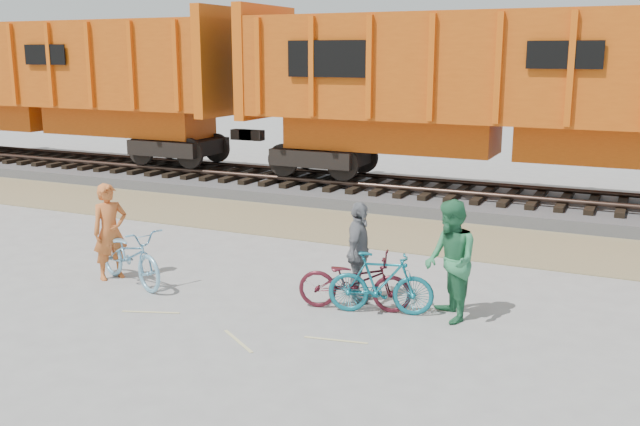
{
  "coord_description": "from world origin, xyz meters",
  "views": [
    {
      "loc": [
        5.7,
        -9.02,
        3.85
      ],
      "look_at": [
        0.78,
        1.5,
        1.26
      ],
      "focal_mm": 40.0,
      "sensor_mm": 36.0,
      "label": 1
    }
  ],
  "objects_px": {
    "hopper_car_left": "(52,80)",
    "bicycle_maroon": "(354,281)",
    "hopper_car_center": "(510,89)",
    "person_woman": "(358,252)",
    "person_man": "(450,261)",
    "person_solo": "(110,232)",
    "bicycle_teal": "(381,283)",
    "bicycle_blue": "(130,255)"
  },
  "relations": [
    {
      "from": "hopper_car_center",
      "to": "person_man",
      "type": "height_order",
      "value": "hopper_car_center"
    },
    {
      "from": "hopper_car_center",
      "to": "bicycle_teal",
      "type": "relative_size",
      "value": 8.76
    },
    {
      "from": "bicycle_blue",
      "to": "person_solo",
      "type": "distance_m",
      "value": 0.61
    },
    {
      "from": "bicycle_teal",
      "to": "hopper_car_center",
      "type": "bearing_deg",
      "value": -16.78
    },
    {
      "from": "person_man",
      "to": "person_solo",
      "type": "bearing_deg",
      "value": -117.79
    },
    {
      "from": "hopper_car_left",
      "to": "bicycle_blue",
      "type": "relative_size",
      "value": 7.29
    },
    {
      "from": "hopper_car_center",
      "to": "person_woman",
      "type": "relative_size",
      "value": 8.71
    },
    {
      "from": "hopper_car_left",
      "to": "person_man",
      "type": "height_order",
      "value": "hopper_car_left"
    },
    {
      "from": "hopper_car_center",
      "to": "person_man",
      "type": "distance_m",
      "value": 8.46
    },
    {
      "from": "person_man",
      "to": "bicycle_maroon",
      "type": "bearing_deg",
      "value": -114.86
    },
    {
      "from": "person_solo",
      "to": "person_woman",
      "type": "xyz_separation_m",
      "value": [
        4.35,
        0.74,
        -0.04
      ]
    },
    {
      "from": "bicycle_blue",
      "to": "person_woman",
      "type": "xyz_separation_m",
      "value": [
        3.85,
        0.84,
        0.3
      ]
    },
    {
      "from": "hopper_car_center",
      "to": "bicycle_blue",
      "type": "bearing_deg",
      "value": -117.64
    },
    {
      "from": "person_woman",
      "to": "person_solo",
      "type": "bearing_deg",
      "value": 90.4
    },
    {
      "from": "bicycle_blue",
      "to": "person_solo",
      "type": "height_order",
      "value": "person_solo"
    },
    {
      "from": "hopper_car_center",
      "to": "person_woman",
      "type": "height_order",
      "value": "hopper_car_center"
    },
    {
      "from": "person_man",
      "to": "person_woman",
      "type": "height_order",
      "value": "person_man"
    },
    {
      "from": "hopper_car_left",
      "to": "bicycle_teal",
      "type": "bearing_deg",
      "value": -29.5
    },
    {
      "from": "bicycle_blue",
      "to": "bicycle_teal",
      "type": "relative_size",
      "value": 1.2
    },
    {
      "from": "person_solo",
      "to": "bicycle_teal",
      "type": "bearing_deg",
      "value": -56.85
    },
    {
      "from": "bicycle_maroon",
      "to": "person_woman",
      "type": "relative_size",
      "value": 1.08
    },
    {
      "from": "bicycle_blue",
      "to": "person_man",
      "type": "bearing_deg",
      "value": -61.43
    },
    {
      "from": "bicycle_teal",
      "to": "bicycle_maroon",
      "type": "distance_m",
      "value": 0.43
    },
    {
      "from": "bicycle_teal",
      "to": "person_woman",
      "type": "height_order",
      "value": "person_woman"
    },
    {
      "from": "bicycle_blue",
      "to": "person_solo",
      "type": "xyz_separation_m",
      "value": [
        -0.5,
        0.1,
        0.34
      ]
    },
    {
      "from": "bicycle_blue",
      "to": "person_man",
      "type": "height_order",
      "value": "person_man"
    },
    {
      "from": "person_solo",
      "to": "person_woman",
      "type": "height_order",
      "value": "person_solo"
    },
    {
      "from": "person_solo",
      "to": "person_man",
      "type": "relative_size",
      "value": 0.94
    },
    {
      "from": "person_solo",
      "to": "person_man",
      "type": "bearing_deg",
      "value": -55.59
    },
    {
      "from": "bicycle_blue",
      "to": "person_woman",
      "type": "height_order",
      "value": "person_woman"
    },
    {
      "from": "person_man",
      "to": "bicycle_blue",
      "type": "bearing_deg",
      "value": -116.25
    },
    {
      "from": "hopper_car_center",
      "to": "person_solo",
      "type": "bearing_deg",
      "value": -120.42
    },
    {
      "from": "bicycle_teal",
      "to": "person_man",
      "type": "bearing_deg",
      "value": -93.89
    },
    {
      "from": "hopper_car_center",
      "to": "person_man",
      "type": "relative_size",
      "value": 7.77
    },
    {
      "from": "hopper_car_left",
      "to": "bicycle_maroon",
      "type": "bearing_deg",
      "value": -30.24
    },
    {
      "from": "hopper_car_left",
      "to": "bicycle_blue",
      "type": "bearing_deg",
      "value": -40.26
    },
    {
      "from": "hopper_car_left",
      "to": "hopper_car_center",
      "type": "xyz_separation_m",
      "value": [
        15.0,
        0.0,
        0.0
      ]
    },
    {
      "from": "hopper_car_center",
      "to": "person_man",
      "type": "bearing_deg",
      "value": -84.61
    },
    {
      "from": "hopper_car_left",
      "to": "bicycle_blue",
      "type": "height_order",
      "value": "hopper_car_left"
    },
    {
      "from": "person_woman",
      "to": "bicycle_blue",
      "type": "bearing_deg",
      "value": 93.05
    },
    {
      "from": "person_man",
      "to": "bicycle_teal",
      "type": "bearing_deg",
      "value": -111.75
    },
    {
      "from": "hopper_car_center",
      "to": "person_solo",
      "type": "xyz_separation_m",
      "value": [
        -5.11,
        -8.7,
        -2.16
      ]
    }
  ]
}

